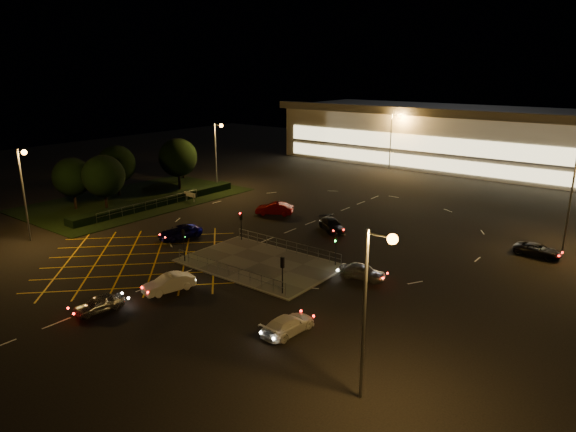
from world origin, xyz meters
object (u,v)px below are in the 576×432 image
Objects in this scene: signal_se at (282,268)px; car_far_dkgrey at (332,225)px; signal_nw at (241,220)px; car_left_blue at (180,232)px; car_queue_white at (169,283)px; car_right_silver at (362,271)px; signal_ne at (336,242)px; car_circ_red at (275,209)px; car_near_silver at (99,304)px; car_approach_white at (288,324)px; car_east_grey at (537,250)px; signal_sw at (184,239)px.

signal_se is 0.67× the size of car_far_dkgrey.
signal_se is 18.14m from car_far_dkgrey.
car_far_dkgrey is at bearing 57.40° from signal_nw.
signal_nw is at bearing 40.44° from car_left_blue.
car_right_silver is at bearing 61.50° from car_queue_white.
car_circ_red is (-15.69, 10.13, -1.59)m from signal_ne.
car_near_silver is at bearing -50.24° from car_left_blue.
signal_se reaches higher than car_circ_red.
signal_se is at bearing -3.81° from car_left_blue.
signal_ne is 0.85× the size of car_near_silver.
signal_se is at bearing -124.04° from car_far_dkgrey.
car_near_silver is 0.84× the size of car_approach_white.
car_far_dkgrey is at bearing 108.26° from car_east_grey.
car_near_silver is 5.82m from car_queue_white.
signal_ne is at bearing 21.23° from car_left_blue.
signal_nw is at bearing 180.00° from signal_ne.
car_far_dkgrey reaches higher than car_east_grey.
car_circ_red is at bearing -78.50° from signal_sw.
signal_ne reaches higher than car_near_silver.
signal_sw is 34.70m from car_east_grey.
car_left_blue is at bearing 85.58° from car_right_silver.
signal_sw is 1.00× the size of signal_ne.
car_circ_red reaches higher than car_approach_white.
car_queue_white reaches higher than car_right_silver.
car_circ_red is (-3.69, 10.13, -1.59)m from signal_nw.
signal_nw is 0.67× the size of car_far_dkgrey.
car_east_grey is 1.00× the size of car_approach_white.
signal_nw is (0.00, 7.99, 0.00)m from signal_sw.
signal_sw and signal_ne have the same top height.
car_approach_white is at bearing 17.26° from car_queue_white.
car_queue_white is at bearing 6.95° from car_approach_white.
signal_se is 7.92m from car_right_silver.
car_approach_white is at bearing 13.25° from car_circ_red.
car_left_blue is at bearing -169.10° from signal_ne.
car_far_dkgrey is (1.62, 22.23, -0.03)m from car_queue_white.
car_far_dkgrey is 21.35m from car_east_grey.
car_east_grey is at bearing 66.16° from car_near_silver.
car_circ_red is (-15.69, 18.12, -1.59)m from signal_se.
car_circ_red is (-7.80, 23.42, 0.07)m from car_queue_white.
signal_ne reaches higher than car_approach_white.
car_approach_white is (12.12, 0.58, -0.07)m from car_queue_white.
car_queue_white is at bearing 127.79° from signal_sw.
car_queue_white is 24.68m from car_circ_red.
car_approach_white is (10.51, -21.66, -0.04)m from car_far_dkgrey.
signal_nw is 0.77× the size of car_right_silver.
car_left_blue is 1.10× the size of car_approach_white.
car_circ_red is at bearing -49.12° from signal_se.
car_queue_white is at bearing -120.71° from signal_ne.
car_circ_red is (-9.41, 1.18, 0.10)m from car_far_dkgrey.
signal_nw is 19.23m from car_near_silver.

